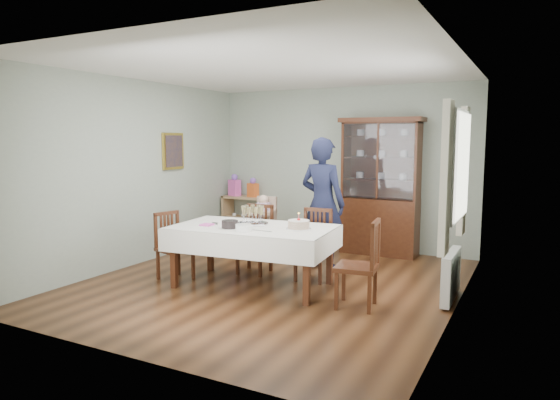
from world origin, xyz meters
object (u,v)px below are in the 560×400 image
Objects in this scene: china_cabinet at (380,184)px; gift_bag_orange at (253,188)px; dining_table at (253,256)px; champagne_tray at (253,218)px; chair_end_left at (175,260)px; birthday_cake at (299,225)px; chair_far_right at (313,259)px; chair_end_right at (358,281)px; chair_far_left at (255,253)px; gift_bag_pink at (235,186)px; woman at (323,204)px; sideboard at (247,218)px; high_chair at (264,233)px.

china_cabinet is 2.36m from gift_bag_orange.
champagne_tray reaches higher than dining_table.
birthday_cake is at bearing -64.84° from chair_end_left.
birthday_cake is (0.05, -0.55, 0.54)m from chair_far_right.
birthday_cake is at bearing -112.80° from chair_end_right.
chair_far_left is 1.05× the size of chair_end_left.
chair_end_right reaches higher than chair_far_left.
gift_bag_orange reaches higher than champagne_tray.
gift_bag_pink is 0.40m from gift_bag_orange.
chair_far_right is 1.82m from chair_end_left.
champagne_tray is (-0.50, -1.09, -0.10)m from woman.
sideboard is (-1.60, 2.50, 0.02)m from dining_table.
birthday_cake is (1.67, 0.29, 0.55)m from chair_end_left.
chair_far_left is 0.75m from champagne_tray.
birthday_cake reaches higher than chair_far_left.
chair_far_left reaches higher than chair_far_right.
china_cabinet reaches higher than sideboard.
chair_end_right is 0.98× the size of high_chair.
high_chair reaches higher than sideboard.
champagne_tray is at bearing -69.28° from high_chair.
chair_far_right is at bearing -0.06° from chair_far_left.
birthday_cake is at bearing 106.39° from woman.
china_cabinet is 2.20× the size of high_chair.
woman is (-0.47, -1.26, -0.19)m from china_cabinet.
gift_bag_pink is (-0.25, -0.02, 0.58)m from sideboard.
chair_far_left is at bearing -178.39° from chair_far_right.
china_cabinet is at bearing -0.03° from gift_bag_pink.
dining_table is 0.48m from champagne_tray.
champagne_tray reaches higher than high_chair.
gift_bag_pink is at bearing -20.97° from woman.
chair_end_right is at bearing -10.64° from champagne_tray.
chair_end_right reaches higher than chair_far_right.
dining_table is 2.16× the size of chair_end_right.
gift_bag_orange is at bearing -25.80° from woman.
sideboard is 4.04m from chair_end_right.
gift_bag_pink is (-2.29, 1.26, 0.04)m from woman.
birthday_cake is at bearing -49.65° from high_chair.
gift_bag_pink is (-1.86, 2.48, 0.59)m from dining_table.
woman is at bearing 98.46° from birthday_cake.
birthday_cake is (0.60, 0.07, 0.43)m from dining_table.
sideboard is 2.23× the size of gift_bag_pink.
woman is 4.63× the size of gift_bag_pink.
gift_bag_pink reaches higher than sideboard.
sideboard is 1.50m from high_chair.
dining_table is at bearing -65.97° from chair_far_left.
chair_far_right is at bearing 109.44° from woman.
woman is at bearing -110.36° from china_cabinet.
china_cabinet is 2.33× the size of chair_far_left.
birthday_cake is at bearing -4.56° from champagne_tray.
chair_far_left is 0.96× the size of chair_end_right.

